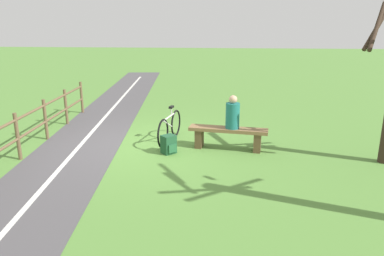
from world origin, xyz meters
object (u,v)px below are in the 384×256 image
object	(u,v)px
backpack	(169,144)
bench	(228,134)
person_seated	(233,114)
bicycle	(170,127)

from	to	relation	value
backpack	bench	bearing A→B (deg)	-162.24
bench	person_seated	distance (m)	0.51
bicycle	backpack	world-z (taller)	bicycle
person_seated	backpack	bearing A→B (deg)	23.81
bicycle	backpack	bearing A→B (deg)	17.56
bench	bicycle	xyz separation A→B (m)	(1.45, -0.45, 0.01)
bicycle	backpack	xyz separation A→B (m)	(-0.11, 0.88, -0.16)
bench	bicycle	world-z (taller)	bicycle
bench	bicycle	bearing A→B (deg)	-9.45
bench	bicycle	distance (m)	1.52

